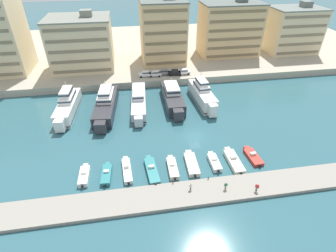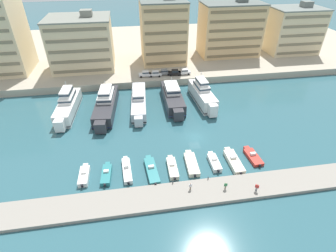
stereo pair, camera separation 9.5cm
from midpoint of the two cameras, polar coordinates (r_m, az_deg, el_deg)
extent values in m
plane|color=#2D5B66|center=(61.72, 5.92, -2.39)|extent=(400.00, 400.00, 0.00)
cube|color=#ADA38E|center=(116.81, -1.85, 16.59)|extent=(180.00, 70.00, 2.20)
cube|color=gray|center=(49.72, 10.77, -13.56)|extent=(120.00, 5.77, 0.68)
cube|color=white|center=(74.68, -20.93, 3.91)|extent=(5.21, 16.21, 3.35)
cube|color=white|center=(67.38, -22.55, 0.14)|extent=(2.38, 2.19, 2.85)
cube|color=black|center=(75.20, -20.76, 3.20)|extent=(5.26, 16.37, 0.24)
cube|color=white|center=(74.61, -21.10, 5.94)|extent=(3.64, 6.91, 1.38)
cube|color=#233342|center=(74.55, -21.12, 6.03)|extent=(3.69, 6.98, 0.50)
cube|color=white|center=(73.99, -21.33, 6.92)|extent=(2.84, 5.39, 1.52)
cube|color=#233342|center=(73.93, -21.36, 7.03)|extent=(2.88, 5.45, 0.55)
cylinder|color=silver|center=(74.18, -21.43, 8.42)|extent=(0.16, 0.16, 1.80)
cube|color=white|center=(82.18, -19.57, 6.44)|extent=(3.51, 1.15, 0.20)
cube|color=#333338|center=(72.74, -13.33, 4.42)|extent=(6.57, 18.99, 3.07)
cube|color=#333338|center=(64.02, -14.52, -0.17)|extent=(2.87, 2.65, 2.61)
cube|color=#192347|center=(73.23, -13.23, 3.74)|extent=(6.63, 19.18, 0.24)
cube|color=white|center=(72.89, -13.42, 6.50)|extent=(4.49, 8.14, 1.46)
cube|color=#233342|center=(72.82, -13.44, 6.60)|extent=(4.54, 8.22, 0.52)
cube|color=white|center=(72.30, -13.57, 7.44)|extent=(3.50, 6.35, 1.21)
cube|color=#233342|center=(72.24, -13.58, 7.52)|extent=(3.54, 6.41, 0.44)
cylinder|color=silver|center=(72.69, -13.60, 8.91)|extent=(0.16, 0.16, 1.80)
cube|color=#333338|center=(81.56, -12.39, 7.42)|extent=(4.17, 1.28, 0.20)
cube|color=silver|center=(73.40, -6.42, 5.35)|extent=(5.06, 18.91, 2.81)
cube|color=silver|center=(64.62, -6.45, 1.04)|extent=(2.19, 2.02, 2.39)
cube|color=black|center=(73.84, -6.37, 4.73)|extent=(5.11, 19.10, 0.24)
cube|color=white|center=(73.63, -6.52, 7.34)|extent=(3.47, 8.04, 1.49)
cube|color=#233342|center=(73.56, -6.53, 7.45)|extent=(3.52, 8.12, 0.54)
cylinder|color=silver|center=(73.97, -6.60, 8.89)|extent=(0.16, 0.16, 1.80)
cube|color=silver|center=(82.38, -6.37, 8.26)|extent=(3.25, 1.12, 0.20)
cube|color=#333338|center=(74.38, 0.93, 6.16)|extent=(4.86, 16.34, 3.19)
cube|color=#333338|center=(66.50, 2.21, 2.50)|extent=(2.60, 2.37, 2.71)
cube|color=#334C7F|center=(74.87, 0.92, 5.46)|extent=(4.91, 16.50, 0.24)
cube|color=white|center=(74.33, 0.79, 8.26)|extent=(3.73, 6.88, 1.71)
cube|color=#233342|center=(74.25, 0.79, 8.38)|extent=(3.78, 6.95, 0.62)
cylinder|color=silver|center=(74.49, 0.67, 9.82)|extent=(0.16, 0.16, 1.80)
cube|color=#333338|center=(82.26, -0.05, 8.52)|extent=(3.99, 0.94, 0.20)
cube|color=white|center=(75.26, 7.37, 6.53)|extent=(4.88, 15.06, 3.90)
cube|color=white|center=(68.53, 9.65, 3.41)|extent=(2.26, 2.08, 3.31)
cube|color=black|center=(75.86, 7.30, 5.68)|extent=(4.93, 15.21, 0.24)
cube|color=white|center=(75.02, 7.24, 8.70)|extent=(3.44, 6.42, 1.38)
cube|color=#233342|center=(74.96, 7.24, 8.79)|extent=(3.49, 6.49, 0.50)
cube|color=white|center=(74.46, 7.31, 9.61)|extent=(2.69, 5.01, 1.24)
cube|color=#233342|center=(74.41, 7.32, 9.69)|extent=(2.72, 5.06, 0.45)
cylinder|color=silver|center=(74.65, 7.16, 10.96)|extent=(0.16, 0.16, 1.80)
cube|color=white|center=(82.26, 5.51, 8.50)|extent=(3.35, 1.12, 0.20)
cube|color=white|center=(53.50, -17.84, -10.40)|extent=(1.89, 4.95, 1.02)
cube|color=white|center=(55.53, -17.49, -8.37)|extent=(1.00, 0.83, 0.87)
cube|color=silver|center=(53.30, -17.92, -9.60)|extent=(1.00, 0.62, 0.35)
cube|color=#283847|center=(53.47, -17.90, -9.35)|extent=(0.90, 0.10, 0.21)
cube|color=black|center=(51.57, -18.22, -12.33)|extent=(0.37, 0.29, 0.60)
cube|color=teal|center=(52.74, -13.29, -10.34)|extent=(2.12, 5.31, 0.89)
cube|color=teal|center=(54.87, -12.99, -8.17)|extent=(1.03, 0.86, 0.76)
cube|color=silver|center=(52.59, -13.34, -9.55)|extent=(1.01, 0.66, 0.38)
cube|color=#283847|center=(52.75, -13.32, -9.29)|extent=(0.89, 0.14, 0.23)
cube|color=black|center=(50.71, -13.64, -12.42)|extent=(0.38, 0.30, 0.60)
cube|color=white|center=(52.81, -8.95, -9.61)|extent=(1.98, 6.77, 0.89)
cube|color=white|center=(55.52, -9.28, -7.04)|extent=(0.91, 0.76, 0.76)
cube|color=silver|center=(52.68, -9.07, -8.67)|extent=(0.91, 0.65, 0.57)
cube|color=#283847|center=(52.82, -9.10, -8.40)|extent=(0.80, 0.13, 0.34)
cube|color=black|center=(50.20, -8.60, -12.23)|extent=(0.38, 0.30, 0.60)
cube|color=teal|center=(52.19, -3.56, -9.77)|extent=(2.57, 7.26, 0.95)
cube|color=teal|center=(55.07, -4.34, -6.97)|extent=(1.17, 0.99, 0.81)
cube|color=silver|center=(52.08, -3.70, -8.82)|extent=(1.15, 0.69, 0.46)
cube|color=#283847|center=(52.24, -3.76, -8.55)|extent=(1.01, 0.16, 0.28)
cube|color=black|center=(49.49, -2.74, -12.59)|extent=(0.38, 0.31, 0.60)
cube|color=beige|center=(52.62, 0.96, -9.21)|extent=(1.88, 5.71, 0.99)
cube|color=beige|center=(54.94, 0.44, -6.93)|extent=(0.99, 0.82, 0.84)
cube|color=silver|center=(52.45, 0.89, -8.35)|extent=(0.99, 0.62, 0.38)
cube|color=#283847|center=(52.62, 0.84, -8.10)|extent=(0.89, 0.10, 0.23)
cube|color=black|center=(50.40, 1.50, -11.43)|extent=(0.37, 0.29, 0.60)
cube|color=beige|center=(53.68, 5.13, -8.32)|extent=(2.43, 6.45, 0.96)
cube|color=beige|center=(56.33, 4.41, -5.85)|extent=(1.24, 1.03, 0.82)
cube|color=black|center=(51.22, 5.89, -10.73)|extent=(0.37, 0.29, 0.60)
cube|color=white|center=(54.67, 10.04, -7.87)|extent=(1.77, 4.90, 0.96)
cube|color=white|center=(56.64, 9.20, -6.00)|extent=(0.97, 0.79, 0.82)
cube|color=silver|center=(54.47, 9.99, -7.07)|extent=(0.96, 0.60, 0.43)
cube|color=#283847|center=(54.62, 9.91, -6.83)|extent=(0.88, 0.08, 0.26)
cube|color=black|center=(52.78, 10.91, -9.62)|extent=(0.36, 0.28, 0.60)
cube|color=beige|center=(55.68, 14.12, -7.55)|extent=(2.29, 6.85, 1.01)
cube|color=beige|center=(58.31, 12.74, -5.09)|extent=(1.22, 1.01, 0.86)
cube|color=silver|center=(55.52, 14.04, -6.61)|extent=(1.22, 0.62, 0.53)
cube|color=#283847|center=(55.66, 13.95, -6.37)|extent=(1.10, 0.09, 0.32)
cube|color=black|center=(53.25, 15.58, -9.94)|extent=(0.36, 0.28, 0.60)
cube|color=red|center=(58.09, 18.04, -6.47)|extent=(2.45, 5.31, 0.75)
cube|color=red|center=(60.05, 16.72, -4.66)|extent=(1.24, 1.03, 0.64)
cube|color=silver|center=(57.94, 17.98, -5.74)|extent=(1.21, 0.67, 0.54)
cube|color=#283847|center=(58.07, 17.87, -5.51)|extent=(1.07, 0.14, 0.32)
cube|color=black|center=(56.29, 19.37, -8.12)|extent=(0.38, 0.30, 0.60)
cube|color=white|center=(86.12, -5.07, 11.10)|extent=(4.11, 1.71, 0.80)
cube|color=white|center=(85.84, -4.99, 11.57)|extent=(2.11, 1.57, 0.68)
cube|color=#1E2833|center=(85.84, -4.99, 11.57)|extent=(2.06, 1.58, 0.37)
cylinder|color=black|center=(85.43, -5.92, 10.56)|extent=(0.64, 0.22, 0.64)
cylinder|color=black|center=(86.99, -6.00, 11.01)|extent=(0.64, 0.22, 0.64)
cylinder|color=black|center=(85.59, -4.09, 10.71)|extent=(0.64, 0.22, 0.64)
cylinder|color=black|center=(87.14, -4.20, 11.15)|extent=(0.64, 0.22, 0.64)
cube|color=white|center=(86.09, -2.89, 11.19)|extent=(4.21, 2.00, 0.80)
cube|color=white|center=(85.81, -2.81, 11.65)|extent=(2.21, 1.71, 0.68)
cube|color=#1E2833|center=(85.81, -2.81, 11.65)|extent=(2.17, 1.72, 0.37)
cylinder|color=black|center=(85.44, -3.78, 10.68)|extent=(0.65, 0.27, 0.64)
cylinder|color=black|center=(87.00, -3.82, 11.12)|extent=(0.65, 0.27, 0.64)
cylinder|color=black|center=(85.52, -1.94, 10.76)|extent=(0.65, 0.27, 0.64)
cylinder|color=black|center=(87.08, -2.01, 11.20)|extent=(0.65, 0.27, 0.64)
cube|color=slate|center=(87.12, -0.99, 11.52)|extent=(4.13, 1.76, 0.80)
cube|color=slate|center=(86.86, -0.89, 11.97)|extent=(2.12, 1.59, 0.68)
cube|color=#1E2833|center=(86.86, -0.89, 11.97)|extent=(2.08, 1.61, 0.37)
cylinder|color=black|center=(86.32, -1.79, 10.99)|extent=(0.64, 0.23, 0.64)
cylinder|color=black|center=(87.87, -1.96, 11.42)|extent=(0.64, 0.23, 0.64)
cylinder|color=black|center=(86.71, 0.00, 11.12)|extent=(0.64, 0.23, 0.64)
cylinder|color=black|center=(88.25, -0.19, 11.55)|extent=(0.64, 0.23, 0.64)
cube|color=black|center=(86.94, 1.36, 11.46)|extent=(4.19, 1.93, 0.80)
cube|color=black|center=(86.68, 1.47, 11.92)|extent=(2.18, 1.67, 0.68)
cube|color=#1E2833|center=(86.68, 1.47, 11.92)|extent=(2.14, 1.69, 0.37)
cylinder|color=black|center=(86.18, 0.52, 10.96)|extent=(0.65, 0.26, 0.64)
cylinder|color=black|center=(87.73, 0.40, 11.40)|extent=(0.65, 0.26, 0.64)
cylinder|color=black|center=(86.50, 2.33, 11.03)|extent=(0.65, 0.26, 0.64)
cylinder|color=black|center=(88.04, 2.18, 11.47)|extent=(0.65, 0.26, 0.64)
cube|color=white|center=(87.62, 3.44, 11.60)|extent=(4.11, 1.73, 0.80)
cube|color=white|center=(87.37, 3.55, 12.05)|extent=(2.11, 1.58, 0.68)
cube|color=#1E2833|center=(87.37, 3.55, 12.05)|extent=(2.07, 1.59, 0.37)
cylinder|color=black|center=(86.76, 2.65, 11.10)|extent=(0.64, 0.22, 0.64)
cylinder|color=black|center=(88.29, 2.44, 11.53)|extent=(0.64, 0.22, 0.64)
cylinder|color=black|center=(87.29, 4.43, 11.18)|extent=(0.64, 0.22, 0.64)
cylinder|color=black|center=(88.82, 4.19, 11.61)|extent=(0.64, 0.22, 0.64)
cube|color=beige|center=(95.77, -18.29, 16.66)|extent=(19.82, 15.59, 16.06)
cube|color=#7E7359|center=(90.45, -18.09, 11.32)|extent=(18.23, 0.24, 0.90)
cube|color=#7E7359|center=(89.33, -18.46, 13.20)|extent=(18.23, 0.24, 0.90)
cube|color=#7E7359|center=(88.31, -18.85, 15.13)|extent=(18.23, 0.24, 0.90)
cube|color=#7E7359|center=(87.40, -19.25, 17.10)|extent=(18.23, 0.24, 0.90)
cube|color=#7E7359|center=(86.60, -19.67, 19.11)|extent=(18.23, 0.24, 0.90)
cube|color=gray|center=(93.82, -19.25, 21.41)|extent=(20.21, 15.91, 0.40)
cube|color=gray|center=(93.18, -17.47, 22.40)|extent=(3.60, 3.20, 2.00)
cube|color=#E0BC84|center=(96.81, -1.18, 19.70)|extent=(14.91, 14.34, 20.09)
cube|color=#7B6748|center=(92.50, -0.46, 13.55)|extent=(13.72, 0.24, 0.90)
cube|color=#7B6748|center=(91.37, -0.47, 15.52)|extent=(13.72, 0.24, 0.90)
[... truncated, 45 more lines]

